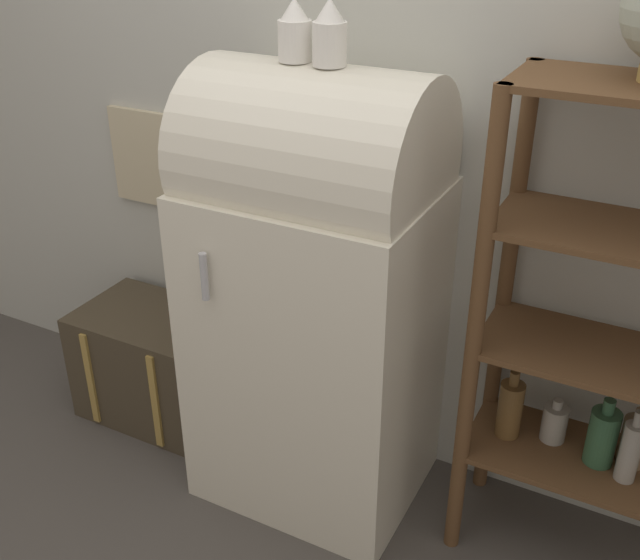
% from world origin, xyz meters
% --- Properties ---
extents(ground_plane, '(12.00, 12.00, 0.00)m').
position_xyz_m(ground_plane, '(0.00, 0.00, 0.00)').
color(ground_plane, '#4C4742').
extents(wall_back, '(7.00, 0.09, 2.70)m').
position_xyz_m(wall_back, '(-0.01, 0.57, 1.35)').
color(wall_back, '#B7B7AD').
rests_on(wall_back, ground_plane).
extents(refrigerator, '(0.75, 0.64, 1.54)m').
position_xyz_m(refrigerator, '(-0.00, 0.25, 0.80)').
color(refrigerator, silver).
rests_on(refrigerator, ground_plane).
extents(suitcase_trunk, '(0.60, 0.42, 0.47)m').
position_xyz_m(suitcase_trunk, '(-0.78, 0.30, 0.23)').
color(suitcase_trunk, '#423828').
rests_on(suitcase_trunk, ground_plane).
extents(shelf_unit, '(0.71, 0.38, 1.56)m').
position_xyz_m(shelf_unit, '(0.89, 0.34, 0.83)').
color(shelf_unit, brown).
rests_on(shelf_unit, ground_plane).
extents(vase_left, '(0.10, 0.10, 0.17)m').
position_xyz_m(vase_left, '(-0.06, 0.24, 1.63)').
color(vase_left, white).
rests_on(vase_left, refrigerator).
extents(vase_center, '(0.10, 0.10, 0.18)m').
position_xyz_m(vase_center, '(0.05, 0.24, 1.63)').
color(vase_center, white).
rests_on(vase_center, refrigerator).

